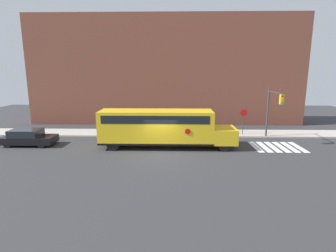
{
  "coord_description": "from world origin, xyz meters",
  "views": [
    {
      "loc": [
        1.03,
        -19.18,
        6.1
      ],
      "look_at": [
        0.52,
        2.25,
        1.68
      ],
      "focal_mm": 28.0,
      "sensor_mm": 36.0,
      "label": 1
    }
  ],
  "objects_px": {
    "school_bus": "(161,126)",
    "stop_sign": "(243,118)",
    "parked_car": "(28,137)",
    "traffic_light": "(272,107)"
  },
  "relations": [
    {
      "from": "stop_sign",
      "to": "traffic_light",
      "type": "bearing_deg",
      "value": -41.22
    },
    {
      "from": "school_bus",
      "to": "stop_sign",
      "type": "xyz_separation_m",
      "value": [
        7.77,
        4.16,
        -0.04
      ]
    },
    {
      "from": "school_bus",
      "to": "traffic_light",
      "type": "height_order",
      "value": "traffic_light"
    },
    {
      "from": "stop_sign",
      "to": "school_bus",
      "type": "bearing_deg",
      "value": -151.82
    },
    {
      "from": "school_bus",
      "to": "stop_sign",
      "type": "height_order",
      "value": "school_bus"
    },
    {
      "from": "stop_sign",
      "to": "traffic_light",
      "type": "xyz_separation_m",
      "value": [
        2.03,
        -1.78,
        1.38
      ]
    },
    {
      "from": "school_bus",
      "to": "traffic_light",
      "type": "bearing_deg",
      "value": 13.66
    },
    {
      "from": "stop_sign",
      "to": "parked_car",
      "type": "bearing_deg",
      "value": -168.47
    },
    {
      "from": "stop_sign",
      "to": "traffic_light",
      "type": "distance_m",
      "value": 3.03
    },
    {
      "from": "school_bus",
      "to": "stop_sign",
      "type": "bearing_deg",
      "value": 28.18
    }
  ]
}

